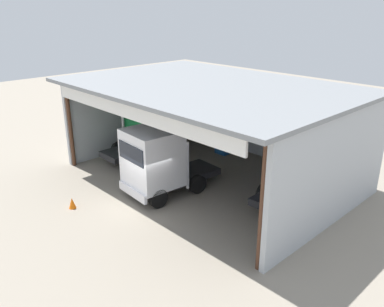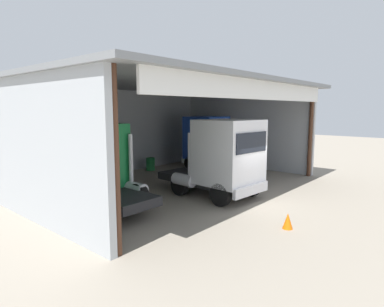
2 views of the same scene
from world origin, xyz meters
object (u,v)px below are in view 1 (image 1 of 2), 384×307
at_px(truck_blue_center_left_bay, 302,166).
at_px(traffic_cone, 72,203).
at_px(oil_drum, 280,162).
at_px(tool_cart, 223,146).
at_px(truck_white_yard_outside, 157,161).
at_px(truck_green_right_bay, 146,130).

relative_size(truck_blue_center_left_bay, traffic_cone, 8.46).
height_order(truck_blue_center_left_bay, traffic_cone, truck_blue_center_left_bay).
bearing_deg(oil_drum, tool_cart, -172.44).
bearing_deg(tool_cart, truck_white_yard_outside, -75.50).
relative_size(truck_white_yard_outside, truck_blue_center_left_bay, 1.15).
distance_m(tool_cart, traffic_cone, 11.15).
relative_size(tool_cart, traffic_cone, 1.79).
bearing_deg(truck_green_right_bay, truck_blue_center_left_bay, 11.04).
height_order(truck_green_right_bay, oil_drum, truck_green_right_bay).
bearing_deg(truck_blue_center_left_bay, truck_green_right_bay, -172.27).
bearing_deg(truck_green_right_bay, truck_white_yard_outside, -31.33).
relative_size(truck_green_right_bay, oil_drum, 5.37).
height_order(tool_cart, traffic_cone, tool_cart).
distance_m(truck_white_yard_outside, tool_cart, 7.49).
bearing_deg(tool_cart, truck_green_right_bay, -126.41).
xyz_separation_m(truck_green_right_bay, truck_white_yard_outside, (4.87, -3.01, 0.05)).
height_order(oil_drum, tool_cart, tool_cart).
bearing_deg(truck_blue_center_left_bay, traffic_cone, -131.84).
bearing_deg(truck_green_right_bay, traffic_cone, -66.08).
xyz_separation_m(oil_drum, traffic_cone, (-4.24, -11.72, -0.15)).
xyz_separation_m(tool_cart, traffic_cone, (0.04, -11.15, -0.22)).
distance_m(truck_green_right_bay, oil_drum, 8.79).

